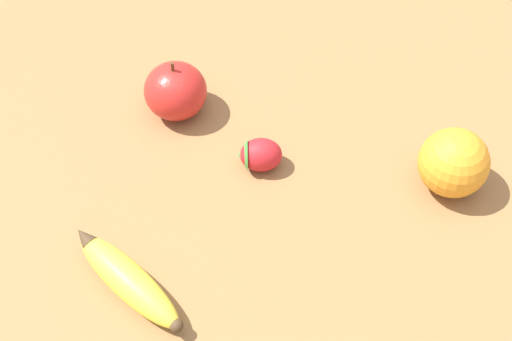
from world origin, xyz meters
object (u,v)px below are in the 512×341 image
Objects in this scene: orange at (454,163)px; apple at (176,91)px; banana at (127,279)px; strawberry at (260,155)px.

orange is 0.37m from apple.
banana is 0.41m from orange.
strawberry is 0.15m from apple.
apple is at bearing -28.38° from orange.
strawberry is 0.72× the size of apple.
banana is 0.28m from apple.
orange is at bearing -115.47° from banana.
orange is at bearing 151.62° from apple.
banana is 2.44× the size of strawberry.
orange is 0.98× the size of apple.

